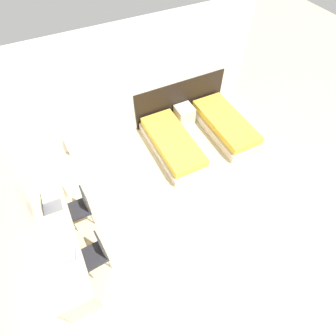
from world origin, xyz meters
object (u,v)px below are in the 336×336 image
Objects in this scene: chair_near_notebook at (96,253)px; nightstand at (184,114)px; bed_near_window at (173,144)px; laptop at (49,206)px; chair_near_laptop at (81,206)px; bed_near_door at (225,125)px.

nightstand is at bearing 35.63° from chair_near_notebook.
bed_near_window is 4.50× the size of nightstand.
nightstand is 1.31× the size of laptop.
chair_near_notebook is at bearing -89.20° from chair_near_laptop.
bed_near_door is at bearing 13.03° from laptop.
nightstand reaches higher than bed_near_door.
laptop is (-2.86, -0.83, 0.61)m from bed_near_window.
nightstand is at bearing 133.48° from bed_near_door.
laptop reaches higher than chair_near_laptop.
bed_near_window is 3.04m from chair_near_notebook.
bed_near_window is 1.00× the size of bed_near_door.
bed_near_door is at bearing 0.00° from bed_near_window.
laptop is at bearing -155.86° from nightstand.
laptop reaches higher than chair_near_notebook.
nightstand is 0.49× the size of chair_near_laptop.
chair_near_laptop is 1.00× the size of chair_near_notebook.
bed_near_door is (1.50, 0.00, 0.00)m from bed_near_window.
laptop is at bearing 110.12° from chair_near_notebook.
chair_near_notebook is (-2.39, -1.85, 0.31)m from bed_near_window.
laptop reaches higher than bed_near_window.
bed_near_door is at bearing 21.01° from chair_near_notebook.
nightstand is at bearing 46.52° from bed_near_window.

